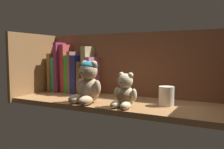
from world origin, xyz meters
TOP-DOWN VIEW (x-y plane):
  - shelf_board at (0.00, 0.00)cm, footprint 83.78×28.49cm
  - shelf_back_panel at (0.00, 14.84)cm, footprint 86.18×1.20cm
  - shelf_side_panel_left at (-42.69, 0.00)cm, footprint 1.60×30.89cm
  - book_0 at (-39.40, 11.31)cm, footprint 1.99×12.08cm
  - book_1 at (-36.88, 11.31)cm, footprint 2.37×11.77cm
  - book_2 at (-34.49, 11.31)cm, footprint 1.73×13.45cm
  - book_3 at (-32.00, 11.31)cm, footprint 3.10×9.80cm
  - book_4 at (-29.42, 11.31)cm, footprint 1.89×10.27cm
  - book_5 at (-27.23, 11.31)cm, footprint 1.83×11.64cm
  - book_6 at (-24.44, 11.31)cm, footprint 3.08×13.03cm
  - book_7 at (-21.61, 11.31)cm, footprint 2.30×12.48cm
  - book_8 at (-19.07, 11.31)cm, footprint 2.67×10.75cm
  - book_9 at (-16.30, 11.31)cm, footprint 2.38×13.18cm
  - teddy_bear_larger at (-7.43, -7.82)cm, footprint 12.12×12.63cm
  - teddy_bear_smaller at (8.57, -8.41)cm, footprint 9.15×9.65cm
  - pillar_candle at (20.80, 1.02)cm, footprint 5.54×5.54cm

SIDE VIEW (x-z plane):
  - shelf_board at x=0.00cm, z-range 0.00..2.00cm
  - pillar_candle at x=20.80cm, z-range 2.00..9.03cm
  - teddy_bear_smaller at x=8.57cm, z-range 0.67..13.08cm
  - book_7 at x=-21.61cm, z-range 1.98..17.23cm
  - teddy_bear_larger at x=-7.43cm, z-range 1.58..17.90cm
  - book_1 at x=-36.88cm, z-range 2.00..19.06cm
  - book_9 at x=-16.30cm, z-range 2.00..19.41cm
  - book_6 at x=-24.44cm, z-range 2.00..20.17cm
  - book_4 at x=-29.42cm, z-range 2.00..20.20cm
  - book_0 at x=-39.40cm, z-range 2.00..20.97cm
  - book_5 at x=-27.23cm, z-range 2.00..21.93cm
  - book_8 at x=-19.07cm, z-range 1.99..24.33cm
  - book_3 at x=-32.00cm, z-range 1.97..25.43cm
  - book_2 at x=-34.49cm, z-range 2.00..26.39cm
  - shelf_back_panel at x=0.00cm, z-range 0.00..30.23cm
  - shelf_side_panel_left at x=-42.69cm, z-range 0.00..30.23cm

